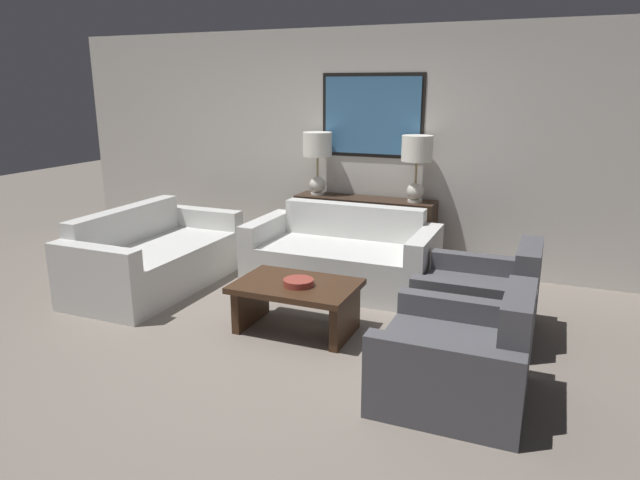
{
  "coord_description": "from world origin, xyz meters",
  "views": [
    {
      "loc": [
        1.96,
        -3.71,
        2.02
      ],
      "look_at": [
        0.01,
        0.95,
        0.65
      ],
      "focal_mm": 32.0,
      "sensor_mm": 36.0,
      "label": 1
    }
  ],
  "objects_px": {
    "coffee_table": "(296,297)",
    "armchair_near_camera": "(459,361)",
    "couch_by_back_wall": "(342,259)",
    "armchair_near_back_wall": "(482,302)",
    "decorative_bowl": "(298,282)",
    "console_table": "(364,233)",
    "couch_by_side": "(154,259)",
    "table_lamp_left": "(318,152)",
    "table_lamp_right": "(417,157)"
  },
  "relations": [
    {
      "from": "couch_by_side",
      "to": "decorative_bowl",
      "type": "xyz_separation_m",
      "value": [
        1.88,
        -0.51,
        0.17
      ]
    },
    {
      "from": "table_lamp_right",
      "to": "couch_by_back_wall",
      "type": "relative_size",
      "value": 0.38
    },
    {
      "from": "table_lamp_left",
      "to": "armchair_near_camera",
      "type": "bearing_deg",
      "value": -50.4
    },
    {
      "from": "armchair_near_back_wall",
      "to": "armchair_near_camera",
      "type": "distance_m",
      "value": 1.15
    },
    {
      "from": "coffee_table",
      "to": "decorative_bowl",
      "type": "bearing_deg",
      "value": -46.14
    },
    {
      "from": "table_lamp_left",
      "to": "coffee_table",
      "type": "relative_size",
      "value": 0.7
    },
    {
      "from": "table_lamp_left",
      "to": "armchair_near_back_wall",
      "type": "xyz_separation_m",
      "value": [
        2.06,
        -1.34,
        -1.02
      ]
    },
    {
      "from": "console_table",
      "to": "armchair_near_back_wall",
      "type": "bearing_deg",
      "value": -42.03
    },
    {
      "from": "couch_by_back_wall",
      "to": "armchair_near_back_wall",
      "type": "bearing_deg",
      "value": -23.49
    },
    {
      "from": "table_lamp_left",
      "to": "decorative_bowl",
      "type": "distance_m",
      "value": 2.23
    },
    {
      "from": "couch_by_side",
      "to": "decorative_bowl",
      "type": "bearing_deg",
      "value": -15.13
    },
    {
      "from": "table_lamp_left",
      "to": "decorative_bowl",
      "type": "bearing_deg",
      "value": -71.44
    },
    {
      "from": "couch_by_back_wall",
      "to": "decorative_bowl",
      "type": "distance_m",
      "value": 1.28
    },
    {
      "from": "coffee_table",
      "to": "armchair_near_back_wall",
      "type": "distance_m",
      "value": 1.56
    },
    {
      "from": "armchair_near_back_wall",
      "to": "coffee_table",
      "type": "bearing_deg",
      "value": -158.31
    },
    {
      "from": "couch_by_side",
      "to": "table_lamp_left",
      "type": "bearing_deg",
      "value": 50.04
    },
    {
      "from": "couch_by_back_wall",
      "to": "armchair_near_back_wall",
      "type": "height_order",
      "value": "couch_by_back_wall"
    },
    {
      "from": "armchair_near_back_wall",
      "to": "table_lamp_left",
      "type": "bearing_deg",
      "value": 146.93
    },
    {
      "from": "table_lamp_right",
      "to": "armchair_near_back_wall",
      "type": "height_order",
      "value": "table_lamp_right"
    },
    {
      "from": "table_lamp_left",
      "to": "coffee_table",
      "type": "distance_m",
      "value": 2.24
    },
    {
      "from": "coffee_table",
      "to": "decorative_bowl",
      "type": "xyz_separation_m",
      "value": [
        0.04,
        -0.04,
        0.15
      ]
    },
    {
      "from": "decorative_bowl",
      "to": "table_lamp_right",
      "type": "bearing_deg",
      "value": 76.1
    },
    {
      "from": "decorative_bowl",
      "to": "armchair_near_back_wall",
      "type": "relative_size",
      "value": 0.27
    },
    {
      "from": "console_table",
      "to": "armchair_near_camera",
      "type": "bearing_deg",
      "value": -59.13
    },
    {
      "from": "couch_by_side",
      "to": "couch_by_back_wall",
      "type": "bearing_deg",
      "value": 22.97
    },
    {
      "from": "coffee_table",
      "to": "decorative_bowl",
      "type": "relative_size",
      "value": 4.0
    },
    {
      "from": "couch_by_side",
      "to": "console_table",
      "type": "bearing_deg",
      "value": 39.08
    },
    {
      "from": "couch_by_back_wall",
      "to": "armchair_near_camera",
      "type": "bearing_deg",
      "value": -50.34
    },
    {
      "from": "couch_by_back_wall",
      "to": "coffee_table",
      "type": "height_order",
      "value": "couch_by_back_wall"
    },
    {
      "from": "couch_by_back_wall",
      "to": "armchair_near_back_wall",
      "type": "relative_size",
      "value": 2.0
    },
    {
      "from": "table_lamp_left",
      "to": "decorative_bowl",
      "type": "relative_size",
      "value": 2.82
    },
    {
      "from": "couch_by_back_wall",
      "to": "decorative_bowl",
      "type": "bearing_deg",
      "value": -86.08
    },
    {
      "from": "console_table",
      "to": "decorative_bowl",
      "type": "relative_size",
      "value": 6.3
    },
    {
      "from": "table_lamp_left",
      "to": "coffee_table",
      "type": "xyz_separation_m",
      "value": [
        0.62,
        -1.92,
        -0.99
      ]
    },
    {
      "from": "coffee_table",
      "to": "console_table",
      "type": "bearing_deg",
      "value": 91.33
    },
    {
      "from": "console_table",
      "to": "coffee_table",
      "type": "bearing_deg",
      "value": -88.67
    },
    {
      "from": "couch_by_side",
      "to": "coffee_table",
      "type": "distance_m",
      "value": 1.89
    },
    {
      "from": "table_lamp_left",
      "to": "armchair_near_back_wall",
      "type": "distance_m",
      "value": 2.67
    },
    {
      "from": "coffee_table",
      "to": "decorative_bowl",
      "type": "height_order",
      "value": "decorative_bowl"
    },
    {
      "from": "couch_by_side",
      "to": "coffee_table",
      "type": "height_order",
      "value": "couch_by_side"
    },
    {
      "from": "decorative_bowl",
      "to": "armchair_near_back_wall",
      "type": "xyz_separation_m",
      "value": [
        1.4,
        0.62,
        -0.19
      ]
    },
    {
      "from": "couch_by_back_wall",
      "to": "armchair_near_camera",
      "type": "relative_size",
      "value": 2.0
    },
    {
      "from": "table_lamp_left",
      "to": "couch_by_side",
      "type": "relative_size",
      "value": 0.38
    },
    {
      "from": "coffee_table",
      "to": "armchair_near_camera",
      "type": "xyz_separation_m",
      "value": [
        1.45,
        -0.57,
        -0.04
      ]
    },
    {
      "from": "table_lamp_right",
      "to": "coffee_table",
      "type": "bearing_deg",
      "value": -105.38
    },
    {
      "from": "couch_by_side",
      "to": "armchair_near_back_wall",
      "type": "height_order",
      "value": "couch_by_side"
    },
    {
      "from": "armchair_near_camera",
      "to": "armchair_near_back_wall",
      "type": "bearing_deg",
      "value": 90.0
    },
    {
      "from": "couch_by_back_wall",
      "to": "decorative_bowl",
      "type": "relative_size",
      "value": 7.51
    },
    {
      "from": "coffee_table",
      "to": "armchair_near_camera",
      "type": "relative_size",
      "value": 1.06
    },
    {
      "from": "couch_by_back_wall",
      "to": "couch_by_side",
      "type": "xyz_separation_m",
      "value": [
        -1.79,
        -0.76,
        0.0
      ]
    }
  ]
}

